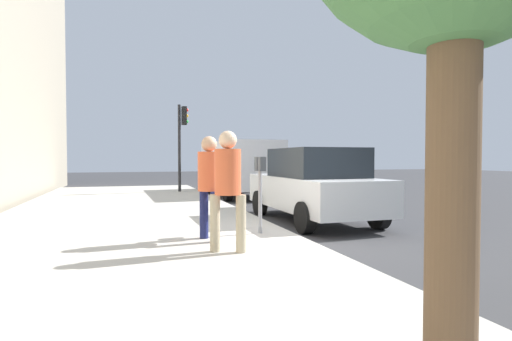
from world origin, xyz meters
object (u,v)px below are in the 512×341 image
pedestrian_at_meter (209,179)px  pedestrian_bystander (228,181)px  parked_sedan_near (314,185)px  parked_van_far (239,165)px  parking_meter (260,178)px  traffic_signal (182,133)px

pedestrian_at_meter → pedestrian_bystander: bearing=-101.9°
pedestrian_bystander → parked_sedan_near: bearing=-18.7°
parked_van_far → parked_sedan_near: bearing=-180.0°
parking_meter → traffic_signal: (9.88, 0.17, 1.41)m
pedestrian_bystander → traffic_signal: bearing=20.6°
parked_sedan_near → traffic_signal: 8.52m
parked_van_far → traffic_signal: size_ratio=1.46×
parked_van_far → pedestrian_at_meter: bearing=161.7°
parked_sedan_near → parked_van_far: size_ratio=0.84×
pedestrian_at_meter → parked_van_far: (9.00, -2.97, 0.07)m
parking_meter → pedestrian_bystander: size_ratio=0.79×
pedestrian_at_meter → traffic_signal: size_ratio=0.49×
parking_meter → pedestrian_bystander: (-1.27, 0.92, 0.04)m
parking_meter → pedestrian_bystander: bearing=144.1°
parked_sedan_near → traffic_signal: size_ratio=1.23×
pedestrian_bystander → parked_sedan_near: size_ratio=0.40×
pedestrian_at_meter → parked_van_far: size_ratio=0.33×
parking_meter → parked_sedan_near: bearing=-47.3°
pedestrian_bystander → parked_van_far: parked_van_far is taller
pedestrian_bystander → parked_van_far: bearing=8.3°
pedestrian_at_meter → traffic_signal: 10.34m
parking_meter → parked_sedan_near: (1.80, -1.96, -0.27)m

